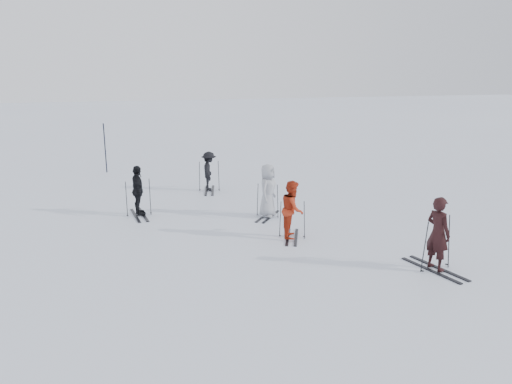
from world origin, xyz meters
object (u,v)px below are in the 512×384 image
skier_grey (268,191)px  skier_uphill_left (138,191)px  skier_red (292,210)px  piste_marker (105,148)px  skier_near_dark (438,235)px  skier_uphill_far (209,172)px

skier_grey → skier_uphill_left: size_ratio=1.05×
skier_red → skier_uphill_left: (-4.16, 3.33, 0.00)m
skier_grey → skier_uphill_left: (-4.05, 1.19, -0.04)m
skier_uphill_left → piste_marker: piste_marker is taller
skier_near_dark → piste_marker: size_ratio=0.79×
skier_near_dark → skier_uphill_left: skier_near_dark is taller
skier_red → piste_marker: piste_marker is taller
skier_uphill_left → skier_near_dark: bearing=-141.3°
skier_near_dark → skier_uphill_left: (-6.76, 6.41, -0.08)m
skier_near_dark → skier_red: 4.03m
skier_uphill_far → skier_uphill_left: bearing=145.5°
skier_red → skier_grey: 2.15m
skier_red → skier_near_dark: bearing=-119.0°
skier_red → skier_uphill_far: skier_red is taller
skier_uphill_left → piste_marker: 7.54m
skier_uphill_far → skier_red: bearing=-156.2°
skier_near_dark → piste_marker: piste_marker is taller
skier_red → skier_uphill_left: 5.33m
skier_uphill_left → skier_uphill_far: 3.91m
skier_near_dark → skier_uphill_far: 9.97m
skier_uphill_far → piste_marker: (-4.01, 4.70, 0.37)m
skier_red → piste_marker: bearing=47.6°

